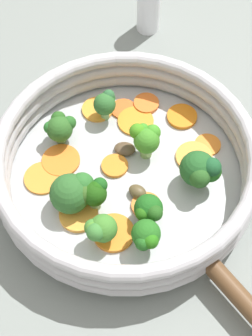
% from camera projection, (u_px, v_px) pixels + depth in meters
% --- Properties ---
extents(ground_plane, '(4.00, 4.00, 0.00)m').
position_uv_depth(ground_plane, '(126.00, 182.00, 0.69)').
color(ground_plane, gray).
extents(skillet, '(0.29, 0.29, 0.02)m').
position_uv_depth(skillet, '(126.00, 178.00, 0.68)').
color(skillet, '#B2B5B7').
rests_on(skillet, ground_plane).
extents(skillet_rim_wall, '(0.31, 0.31, 0.06)m').
position_uv_depth(skillet_rim_wall, '(126.00, 162.00, 0.65)').
color(skillet_rim_wall, '#B9B6BC').
rests_on(skillet_rim_wall, skillet).
extents(skillet_rivet_left, '(0.01, 0.01, 0.01)m').
position_uv_depth(skillet_rivet_left, '(183.00, 272.00, 0.60)').
color(skillet_rivet_left, '#B2B8B8').
rests_on(skillet_rivet_left, skillet).
extents(skillet_rivet_right, '(0.01, 0.01, 0.01)m').
position_uv_depth(skillet_rivet_right, '(220.00, 244.00, 0.62)').
color(skillet_rivet_right, '#B7B2BB').
rests_on(skillet_rivet_right, skillet).
extents(carrot_slice_0, '(0.05, 0.05, 0.00)m').
position_uv_depth(carrot_slice_0, '(194.00, 157.00, 0.68)').
color(carrot_slice_0, '#F99737').
rests_on(carrot_slice_0, skillet).
extents(carrot_slice_1, '(0.04, 0.04, 0.00)m').
position_uv_depth(carrot_slice_1, '(123.00, 109.00, 0.72)').
color(carrot_slice_1, orange).
rests_on(carrot_slice_1, skillet).
extents(carrot_slice_2, '(0.06, 0.06, 0.00)m').
position_uv_depth(carrot_slice_2, '(43.00, 178.00, 0.67)').
color(carrot_slice_2, orange).
rests_on(carrot_slice_2, skillet).
extents(carrot_slice_3, '(0.04, 0.04, 0.01)m').
position_uv_depth(carrot_slice_3, '(146.00, 103.00, 0.73)').
color(carrot_slice_3, orange).
rests_on(carrot_slice_3, skillet).
extents(carrot_slice_4, '(0.05, 0.05, 0.00)m').
position_uv_depth(carrot_slice_4, '(98.00, 109.00, 0.72)').
color(carrot_slice_4, orange).
rests_on(carrot_slice_4, skillet).
extents(carrot_slice_5, '(0.05, 0.05, 0.01)m').
position_uv_depth(carrot_slice_5, '(180.00, 115.00, 0.72)').
color(carrot_slice_5, orange).
rests_on(carrot_slice_5, skillet).
extents(carrot_slice_6, '(0.05, 0.05, 0.01)m').
position_uv_depth(carrot_slice_6, '(79.00, 214.00, 0.64)').
color(carrot_slice_6, gold).
rests_on(carrot_slice_6, skillet).
extents(carrot_slice_7, '(0.06, 0.06, 0.01)m').
position_uv_depth(carrot_slice_7, '(114.00, 233.00, 0.63)').
color(carrot_slice_7, orange).
rests_on(carrot_slice_7, skillet).
extents(carrot_slice_8, '(0.06, 0.06, 0.00)m').
position_uv_depth(carrot_slice_8, '(61.00, 160.00, 0.68)').
color(carrot_slice_8, orange).
rests_on(carrot_slice_8, skillet).
extents(carrot_slice_9, '(0.04, 0.04, 0.00)m').
position_uv_depth(carrot_slice_9, '(114.00, 167.00, 0.67)').
color(carrot_slice_9, orange).
rests_on(carrot_slice_9, skillet).
extents(carrot_slice_10, '(0.05, 0.05, 0.00)m').
position_uv_depth(carrot_slice_10, '(146.00, 205.00, 0.65)').
color(carrot_slice_10, orange).
rests_on(carrot_slice_10, skillet).
extents(carrot_slice_11, '(0.05, 0.05, 0.00)m').
position_uv_depth(carrot_slice_11, '(136.00, 121.00, 0.71)').
color(carrot_slice_11, orange).
rests_on(carrot_slice_11, skillet).
extents(carrot_slice_12, '(0.03, 0.03, 0.00)m').
position_uv_depth(carrot_slice_12, '(208.00, 145.00, 0.69)').
color(carrot_slice_12, orange).
rests_on(carrot_slice_12, skillet).
extents(broccoli_floret_0, '(0.03, 0.03, 0.04)m').
position_uv_depth(broccoli_floret_0, '(60.00, 127.00, 0.68)').
color(broccoli_floret_0, '#6C9453').
rests_on(broccoli_floret_0, skillet).
extents(broccoli_floret_1, '(0.04, 0.03, 0.05)m').
position_uv_depth(broccoli_floret_1, '(146.00, 236.00, 0.60)').
color(broccoli_floret_1, '#72A260').
rests_on(broccoli_floret_1, skillet).
extents(broccoli_floret_2, '(0.05, 0.05, 0.05)m').
position_uv_depth(broccoli_floret_2, '(73.00, 192.00, 0.63)').
color(broccoli_floret_2, '#71A65B').
rests_on(broccoli_floret_2, skillet).
extents(broccoli_floret_3, '(0.03, 0.03, 0.04)m').
position_uv_depth(broccoli_floret_3, '(97.00, 194.00, 0.62)').
color(broccoli_floret_3, '#88AA6C').
rests_on(broccoli_floret_3, skillet).
extents(broccoli_floret_4, '(0.04, 0.04, 0.05)m').
position_uv_depth(broccoli_floret_4, '(144.00, 137.00, 0.67)').
color(broccoli_floret_4, '#8DB45F').
rests_on(broccoli_floret_4, skillet).
extents(broccoli_floret_5, '(0.03, 0.03, 0.04)m').
position_uv_depth(broccoli_floret_5, '(106.00, 103.00, 0.70)').
color(broccoli_floret_5, '#83B66E').
rests_on(broccoli_floret_5, skillet).
extents(broccoli_floret_6, '(0.04, 0.04, 0.04)m').
position_uv_depth(broccoli_floret_6, '(149.00, 210.00, 0.62)').
color(broccoli_floret_6, '#89AD6D').
rests_on(broccoli_floret_6, skillet).
extents(broccoli_floret_7, '(0.04, 0.03, 0.04)m').
position_uv_depth(broccoli_floret_7, '(100.00, 229.00, 0.60)').
color(broccoli_floret_7, '#5F9351').
rests_on(broccoli_floret_7, skillet).
extents(broccoli_floret_8, '(0.04, 0.05, 0.05)m').
position_uv_depth(broccoli_floret_8, '(201.00, 170.00, 0.64)').
color(broccoli_floret_8, '#84AC67').
rests_on(broccoli_floret_8, skillet).
extents(mushroom_piece_0, '(0.02, 0.02, 0.01)m').
position_uv_depth(mushroom_piece_0, '(138.00, 192.00, 0.65)').
color(mushroom_piece_0, brown).
rests_on(mushroom_piece_0, skillet).
extents(mushroom_piece_1, '(0.03, 0.03, 0.01)m').
position_uv_depth(mushroom_piece_1, '(125.00, 149.00, 0.69)').
color(mushroom_piece_1, brown).
rests_on(mushroom_piece_1, skillet).
extents(salt_shaker, '(0.03, 0.03, 0.10)m').
position_uv_depth(salt_shaker, '(149.00, 2.00, 0.79)').
color(salt_shaker, white).
rests_on(salt_shaker, ground_plane).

